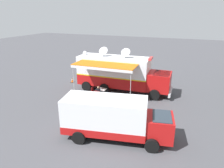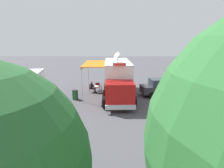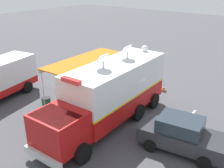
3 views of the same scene
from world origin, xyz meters
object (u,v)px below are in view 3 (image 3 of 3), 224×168
at_px(folding_chair_at_table, 87,95).
at_px(command_truck, 109,92).
at_px(car_behind_truck, 182,134).
at_px(folding_chair_beside_table, 102,94).
at_px(traffic_cone, 164,88).
at_px(folding_table, 95,96).
at_px(seated_responder, 89,94).
at_px(trash_bin, 46,104).
at_px(water_bottle, 95,94).

bearing_deg(folding_chair_at_table, command_truck, 158.37).
bearing_deg(car_behind_truck, folding_chair_beside_table, -15.17).
height_order(command_truck, folding_chair_at_table, command_truck).
xyz_separation_m(folding_chair_at_table, traffic_cone, (-3.32, -4.96, -0.23)).
xyz_separation_m(folding_chair_beside_table, car_behind_truck, (-6.77, 1.83, 0.37)).
height_order(folding_table, seated_responder, seated_responder).
distance_m(seated_responder, traffic_cone, 5.87).
distance_m(seated_responder, car_behind_truck, 7.33).
bearing_deg(trash_bin, folding_chair_at_table, -115.20).
distance_m(traffic_cone, car_behind_truck, 7.29).
bearing_deg(car_behind_truck, water_bottle, -8.86).
xyz_separation_m(command_truck, folding_table, (2.10, -1.11, -1.27)).
relative_size(folding_table, folding_chair_at_table, 0.95).
bearing_deg(folding_chair_beside_table, seated_responder, 58.96).
xyz_separation_m(water_bottle, car_behind_truck, (-6.70, 1.04, 0.05)).
relative_size(folding_chair_beside_table, seated_responder, 0.70).
distance_m(command_truck, traffic_cone, 6.35).
bearing_deg(seated_responder, command_truck, 156.89).
height_order(folding_chair_at_table, traffic_cone, folding_chair_at_table).
relative_size(seated_responder, traffic_cone, 2.16).
relative_size(command_truck, folding_chair_at_table, 11.00).
bearing_deg(folding_chair_at_table, traffic_cone, -123.78).
bearing_deg(seated_responder, folding_chair_at_table, 2.12).
distance_m(folding_chair_at_table, traffic_cone, 5.97).
bearing_deg(seated_responder, folding_chair_beside_table, -121.04).
relative_size(command_truck, seated_responder, 7.66).
height_order(water_bottle, folding_chair_beside_table, water_bottle).
relative_size(folding_chair_at_table, traffic_cone, 1.50).
distance_m(folding_chair_at_table, folding_chair_beside_table, 1.05).
distance_m(folding_table, trash_bin, 3.18).
height_order(folding_table, traffic_cone, folding_table).
relative_size(water_bottle, traffic_cone, 0.39).
bearing_deg(command_truck, folding_chair_beside_table, -41.35).
distance_m(command_truck, seated_responder, 3.22).
height_order(seated_responder, trash_bin, seated_responder).
bearing_deg(command_truck, traffic_cone, -93.94).
distance_m(folding_chair_beside_table, car_behind_truck, 7.02).
height_order(command_truck, folding_chair_beside_table, command_truck).
bearing_deg(seated_responder, folding_table, 175.61).
bearing_deg(folding_chair_at_table, seated_responder, -177.88).
height_order(folding_chair_beside_table, traffic_cone, folding_chair_beside_table).
relative_size(command_truck, folding_table, 11.55).
bearing_deg(command_truck, seated_responder, -23.11).
relative_size(folding_table, traffic_cone, 1.43).
bearing_deg(folding_chair_at_table, trash_bin, 64.80).
height_order(water_bottle, folding_chair_at_table, water_bottle).
bearing_deg(folding_chair_at_table, water_bottle, -178.48).
bearing_deg(water_bottle, folding_table, 137.33).
relative_size(folding_chair_beside_table, trash_bin, 0.96).
distance_m(folding_table, car_behind_truck, 6.71).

